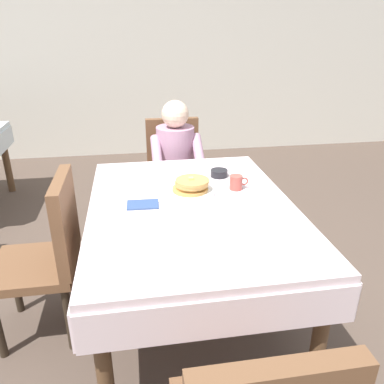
{
  "coord_description": "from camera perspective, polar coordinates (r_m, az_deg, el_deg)",
  "views": [
    {
      "loc": [
        -0.3,
        -1.85,
        1.62
      ],
      "look_at": [
        0.01,
        0.04,
        0.79
      ],
      "focal_mm": 35.56,
      "sensor_mm": 36.0,
      "label": 1
    }
  ],
  "objects": [
    {
      "name": "knife_right_of_plate",
      "position": [
        2.23,
        4.76,
        0.06
      ],
      "size": [
        0.03,
        0.2,
        0.0
      ],
      "primitive_type": "cube",
      "rotation": [
        0.0,
        0.0,
        1.51
      ],
      "color": "silver",
      "rests_on": "dining_table_main"
    },
    {
      "name": "diner_person",
      "position": [
        3.04,
        -2.4,
        5.12
      ],
      "size": [
        0.4,
        0.43,
        1.12
      ],
      "rotation": [
        0.0,
        0.0,
        3.14
      ],
      "color": "#B2849E",
      "rests_on": "ground"
    },
    {
      "name": "back_wall",
      "position": [
        5.26,
        -6.51,
        23.09
      ],
      "size": [
        12.0,
        0.16,
        3.2
      ],
      "primitive_type": "cube",
      "color": "beige",
      "rests_on": "ground"
    },
    {
      "name": "chair_left_side",
      "position": [
        2.2,
        -20.51,
        -8.0
      ],
      "size": [
        0.45,
        0.44,
        0.93
      ],
      "rotation": [
        0.0,
        0.0,
        1.57
      ],
      "color": "brown",
      "rests_on": "ground"
    },
    {
      "name": "spoon_near_edge",
      "position": [
        1.91,
        2.69,
        -4.09
      ],
      "size": [
        0.15,
        0.03,
        0.0
      ],
      "primitive_type": "cube",
      "rotation": [
        0.0,
        0.0,
        -0.1
      ],
      "color": "silver",
      "rests_on": "dining_table_main"
    },
    {
      "name": "chair_diner",
      "position": [
        3.23,
        -2.69,
        3.65
      ],
      "size": [
        0.44,
        0.45,
        0.93
      ],
      "rotation": [
        0.0,
        0.0,
        3.14
      ],
      "color": "brown",
      "rests_on": "ground"
    },
    {
      "name": "plate_breakfast",
      "position": [
        2.21,
        -0.16,
        0.09
      ],
      "size": [
        0.28,
        0.28,
        0.02
      ],
      "primitive_type": "cylinder",
      "color": "white",
      "rests_on": "dining_table_main"
    },
    {
      "name": "cup_coffee",
      "position": [
        2.26,
        6.67,
        1.44
      ],
      "size": [
        0.11,
        0.08,
        0.08
      ],
      "color": "#B24C42",
      "rests_on": "dining_table_main"
    },
    {
      "name": "ground_plane",
      "position": [
        2.48,
        -0.08,
        -17.43
      ],
      "size": [
        14.0,
        14.0,
        0.0
      ],
      "primitive_type": "plane",
      "color": "brown"
    },
    {
      "name": "breakfast_stack",
      "position": [
        2.19,
        -0.14,
        1.08
      ],
      "size": [
        0.21,
        0.21,
        0.08
      ],
      "color": "tan",
      "rests_on": "plate_breakfast"
    },
    {
      "name": "bowl_butter",
      "position": [
        2.45,
        4.08,
        2.84
      ],
      "size": [
        0.11,
        0.11,
        0.04
      ],
      "primitive_type": "cylinder",
      "color": "black",
      "rests_on": "dining_table_main"
    },
    {
      "name": "fork_left_of_plate",
      "position": [
        2.17,
        -5.03,
        -0.57
      ],
      "size": [
        0.03,
        0.18,
        0.0
      ],
      "primitive_type": "cube",
      "rotation": [
        0.0,
        0.0,
        1.48
      ],
      "color": "silver",
      "rests_on": "dining_table_main"
    },
    {
      "name": "napkin_folded",
      "position": [
        2.07,
        -7.39,
        -1.87
      ],
      "size": [
        0.17,
        0.13,
        0.01
      ],
      "primitive_type": "cube",
      "rotation": [
        0.0,
        0.0,
        -0.04
      ],
      "color": "#334C7F",
      "rests_on": "dining_table_main"
    },
    {
      "name": "syrup_pitcher",
      "position": [
        2.31,
        -7.16,
        1.81
      ],
      "size": [
        0.08,
        0.08,
        0.07
      ],
      "color": "silver",
      "rests_on": "dining_table_main"
    },
    {
      "name": "dining_table_main",
      "position": [
        2.11,
        -0.09,
        -3.97
      ],
      "size": [
        1.12,
        1.52,
        0.74
      ],
      "color": "silver",
      "rests_on": "ground"
    }
  ]
}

